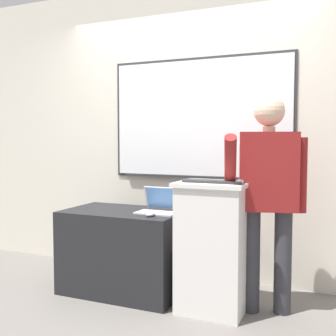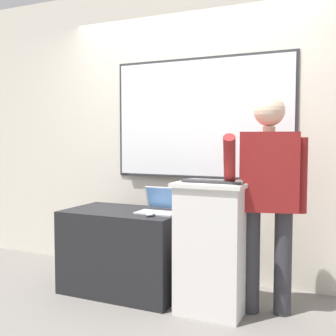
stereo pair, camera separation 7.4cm
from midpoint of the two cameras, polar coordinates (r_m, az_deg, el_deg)
ground_plane at (r=3.28m, az=-5.06°, el=-19.67°), size 30.00×30.00×0.00m
back_wall at (r=4.04m, az=2.57°, el=5.22°), size 6.40×0.17×2.80m
lectern_podium at (r=3.27m, az=5.48°, el=-10.52°), size 0.54×0.46×0.99m
side_desk at (r=3.71m, az=-6.51°, el=-11.10°), size 1.01×0.62×0.70m
person_presenter at (r=3.22m, az=12.75°, el=-2.67°), size 0.59×0.60×1.63m
laptop at (r=3.52m, az=-1.68°, el=-5.00°), size 0.33×0.27×0.21m
wireless_keyboard at (r=3.12m, az=5.48°, el=-1.82°), size 0.45×0.13×0.02m
computer_mouse_by_laptop at (r=3.34m, az=-3.05°, el=-6.28°), size 0.06×0.10×0.03m
computer_mouse_by_keyboard at (r=3.05m, az=9.02°, el=-1.86°), size 0.06×0.10×0.03m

